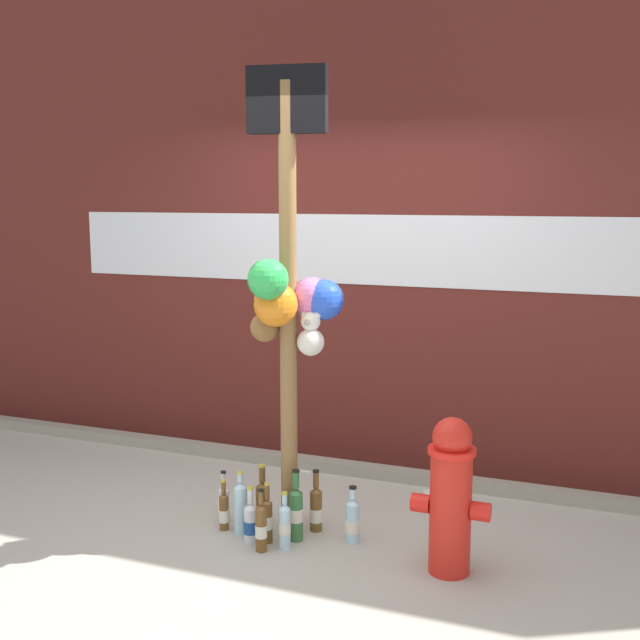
# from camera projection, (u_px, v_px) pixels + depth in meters

# --- Properties ---
(ground_plane) EXTENTS (14.00, 14.00, 0.00)m
(ground_plane) POSITION_uv_depth(u_px,v_px,m) (273.00, 546.00, 4.47)
(ground_plane) COLOR #ADA899
(building_wall) EXTENTS (10.00, 0.21, 3.93)m
(building_wall) POSITION_uv_depth(u_px,v_px,m) (366.00, 196.00, 5.67)
(building_wall) COLOR #561E19
(building_wall) RESTS_ON ground_plane
(curb_strip) EXTENTS (8.00, 0.12, 0.08)m
(curb_strip) POSITION_uv_depth(u_px,v_px,m) (347.00, 468.00, 5.63)
(curb_strip) COLOR gray
(curb_strip) RESTS_ON ground_plane
(memorial_post) EXTENTS (0.52, 0.51, 2.66)m
(memorial_post) POSITION_uv_depth(u_px,v_px,m) (291.00, 281.00, 4.39)
(memorial_post) COLOR olive
(memorial_post) RESTS_ON ground_plane
(fire_hydrant) EXTENTS (0.41, 0.25, 0.84)m
(fire_hydrant) POSITION_uv_depth(u_px,v_px,m) (451.00, 495.00, 4.10)
(fire_hydrant) COLOR red
(fire_hydrant) RESTS_ON ground_plane
(bottle_0) EXTENTS (0.07, 0.07, 0.37)m
(bottle_0) POSITION_uv_depth(u_px,v_px,m) (316.00, 508.00, 4.66)
(bottle_0) COLOR brown
(bottle_0) RESTS_ON ground_plane
(bottle_1) EXTENTS (0.08, 0.08, 0.42)m
(bottle_1) POSITION_uv_depth(u_px,v_px,m) (296.00, 512.00, 4.52)
(bottle_1) COLOR #337038
(bottle_1) RESTS_ON ground_plane
(bottle_2) EXTENTS (0.07, 0.07, 0.36)m
(bottle_2) POSITION_uv_depth(u_px,v_px,m) (261.00, 527.00, 4.39)
(bottle_2) COLOR brown
(bottle_2) RESTS_ON ground_plane
(bottle_3) EXTENTS (0.08, 0.08, 0.39)m
(bottle_3) POSITION_uv_depth(u_px,v_px,m) (262.00, 504.00, 4.70)
(bottle_3) COLOR brown
(bottle_3) RESTS_ON ground_plane
(bottle_4) EXTENTS (0.08, 0.08, 0.33)m
(bottle_4) POSITION_uv_depth(u_px,v_px,m) (353.00, 520.00, 4.50)
(bottle_4) COLOR #B2DBEA
(bottle_4) RESTS_ON ground_plane
(bottle_5) EXTENTS (0.07, 0.07, 0.32)m
(bottle_5) POSITION_uv_depth(u_px,v_px,m) (224.00, 502.00, 4.79)
(bottle_5) COLOR silver
(bottle_5) RESTS_ON ground_plane
(bottle_6) EXTENTS (0.06, 0.06, 0.31)m
(bottle_6) POSITION_uv_depth(u_px,v_px,m) (224.00, 511.00, 4.68)
(bottle_6) COLOR brown
(bottle_6) RESTS_ON ground_plane
(bottle_7) EXTENTS (0.08, 0.08, 0.38)m
(bottle_7) POSITION_uv_depth(u_px,v_px,m) (241.00, 507.00, 4.61)
(bottle_7) COLOR #B2DBEA
(bottle_7) RESTS_ON ground_plane
(bottle_8) EXTENTS (0.07, 0.07, 0.33)m
(bottle_8) POSITION_uv_depth(u_px,v_px,m) (285.00, 526.00, 4.42)
(bottle_8) COLOR #B2DBEA
(bottle_8) RESTS_ON ground_plane
(bottle_9) EXTENTS (0.07, 0.07, 0.34)m
(bottle_9) POSITION_uv_depth(u_px,v_px,m) (294.00, 501.00, 4.78)
(bottle_9) COLOR silver
(bottle_9) RESTS_ON ground_plane
(bottle_10) EXTENTS (0.06, 0.06, 0.36)m
(bottle_10) POSITION_uv_depth(u_px,v_px,m) (268.00, 519.00, 4.50)
(bottle_10) COLOR brown
(bottle_10) RESTS_ON ground_plane
(bottle_11) EXTENTS (0.08, 0.08, 0.33)m
(bottle_11) POSITION_uv_depth(u_px,v_px,m) (250.00, 523.00, 4.49)
(bottle_11) COLOR silver
(bottle_11) RESTS_ON ground_plane
(litter_0) EXTENTS (0.09, 0.12, 0.01)m
(litter_0) POSITION_uv_depth(u_px,v_px,m) (428.00, 493.00, 5.27)
(litter_0) COLOR silver
(litter_0) RESTS_ON ground_plane
(litter_1) EXTENTS (0.16, 0.09, 0.01)m
(litter_1) POSITION_uv_depth(u_px,v_px,m) (303.00, 470.00, 5.70)
(litter_1) COLOR silver
(litter_1) RESTS_ON ground_plane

